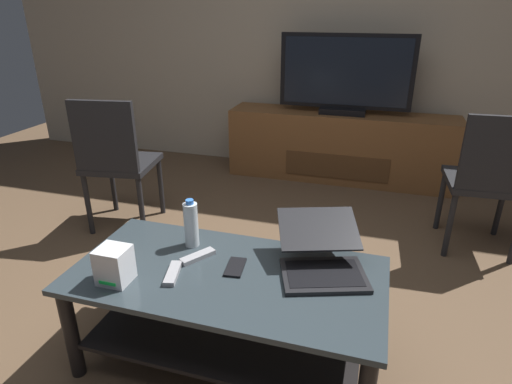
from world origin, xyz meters
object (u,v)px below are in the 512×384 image
at_px(tv_remote, 173,273).
at_px(soundbar_remote, 198,256).
at_px(side_chair, 115,158).
at_px(water_bottle_near, 191,224).
at_px(coffee_table, 228,301).
at_px(router_box, 114,265).
at_px(dining_chair, 489,177).
at_px(media_cabinet, 340,147).
at_px(laptop, 321,256).
at_px(television, 345,76).
at_px(cell_phone, 235,267).

distance_m(tv_remote, soundbar_remote, 0.15).
bearing_deg(side_chair, water_bottle_near, -40.61).
relative_size(coffee_table, side_chair, 1.37).
height_order(coffee_table, router_box, router_box).
relative_size(coffee_table, dining_chair, 1.40).
height_order(dining_chair, water_bottle_near, dining_chair).
xyz_separation_m(coffee_table, router_box, (-0.40, -0.18, 0.21)).
relative_size(media_cabinet, dining_chair, 2.17).
bearing_deg(media_cabinet, laptop, -85.85).
bearing_deg(router_box, soundbar_remote, 45.39).
relative_size(television, soundbar_remote, 6.93).
bearing_deg(media_cabinet, coffee_table, -94.86).
distance_m(router_box, cell_phone, 0.48).
height_order(coffee_table, dining_chair, dining_chair).
distance_m(cell_phone, soundbar_remote, 0.18).
distance_m(television, soundbar_remote, 2.36).
distance_m(media_cabinet, laptop, 2.24).
bearing_deg(media_cabinet, dining_chair, -46.44).
distance_m(coffee_table, water_bottle_near, 0.37).
xyz_separation_m(coffee_table, television, (0.20, 2.35, 0.61)).
xyz_separation_m(television, cell_phone, (-0.18, -2.31, -0.46)).
relative_size(water_bottle_near, cell_phone, 1.62).
bearing_deg(television, router_box, -103.37).
xyz_separation_m(media_cabinet, soundbar_remote, (-0.36, -2.30, 0.16)).
relative_size(side_chair, soundbar_remote, 5.84).
relative_size(cell_phone, soundbar_remote, 0.88).
height_order(dining_chair, tv_remote, dining_chair).
height_order(laptop, router_box, laptop).
xyz_separation_m(media_cabinet, water_bottle_near, (-0.43, -2.21, 0.26)).
distance_m(water_bottle_near, tv_remote, 0.27).
distance_m(coffee_table, side_chair, 1.50).
xyz_separation_m(laptop, cell_phone, (-0.34, -0.10, -0.05)).
distance_m(side_chair, water_bottle_near, 1.21).
bearing_deg(tv_remote, coffee_table, 7.36).
xyz_separation_m(side_chair, water_bottle_near, (0.91, -0.78, 0.03)).
distance_m(side_chair, laptop, 1.71).
relative_size(media_cabinet, router_box, 13.41).
distance_m(side_chair, soundbar_remote, 1.32).
xyz_separation_m(coffee_table, tv_remote, (-0.20, -0.08, 0.15)).
height_order(cell_phone, soundbar_remote, soundbar_remote).
bearing_deg(cell_phone, laptop, 10.16).
height_order(media_cabinet, dining_chair, dining_chair).
bearing_deg(cell_phone, water_bottle_near, 146.83).
relative_size(coffee_table, media_cabinet, 0.65).
relative_size(television, dining_chair, 1.22).
bearing_deg(dining_chair, router_box, -136.70).
bearing_deg(media_cabinet, side_chair, -133.40).
relative_size(coffee_table, router_box, 8.67).
bearing_deg(dining_chair, soundbar_remote, -137.09).
distance_m(cell_phone, tv_remote, 0.26).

